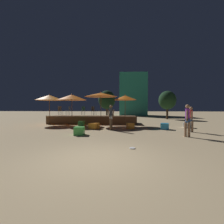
{
  "coord_description": "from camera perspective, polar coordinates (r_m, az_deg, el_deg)",
  "views": [
    {
      "loc": [
        0.8,
        -4.55,
        1.6
      ],
      "look_at": [
        0.0,
        6.86,
        1.27
      ],
      "focal_mm": 24.0,
      "sensor_mm": 36.0,
      "label": 1
    }
  ],
  "objects": [
    {
      "name": "patio_umbrella_0",
      "position": [
        14.37,
        -15.06,
        5.42
      ],
      "size": [
        2.71,
        2.71,
        2.89
      ],
      "color": "brown",
      "rests_on": "ground"
    },
    {
      "name": "patio_umbrella_1",
      "position": [
        13.76,
        -4.28,
        6.59
      ],
      "size": [
        2.94,
        2.94,
        3.04
      ],
      "color": "brown",
      "rests_on": "ground"
    },
    {
      "name": "background_tree_0",
      "position": [
        22.04,
        20.32,
        4.19
      ],
      "size": [
        2.33,
        2.33,
        3.9
      ],
      "color": "#3D2B1C",
      "rests_on": "ground"
    },
    {
      "name": "cube_seat_1",
      "position": [
        13.33,
        26.68,
        -4.57
      ],
      "size": [
        0.7,
        0.7,
        0.39
      ],
      "rotation": [
        0.0,
        0.0,
        -0.33
      ],
      "color": "white",
      "rests_on": "ground"
    },
    {
      "name": "distant_building",
      "position": [
        31.82,
        7.9,
        6.47
      ],
      "size": [
        5.48,
        4.66,
        8.54
      ],
      "color": "teal",
      "rests_on": "ground"
    },
    {
      "name": "cube_seat_2",
      "position": [
        9.07,
        -12.33,
        -7.02
      ],
      "size": [
        0.63,
        0.63,
        0.47
      ],
      "rotation": [
        0.0,
        0.0,
        0.11
      ],
      "color": "#4CC651",
      "rests_on": "ground"
    },
    {
      "name": "bistro_chair_3",
      "position": [
        16.35,
        -16.18,
        0.82
      ],
      "size": [
        0.48,
        0.48,
        0.9
      ],
      "rotation": [
        0.0,
        0.0,
        5.45
      ],
      "color": "#2D3338",
      "rests_on": "wooden_deck"
    },
    {
      "name": "ground_plane",
      "position": [
        4.89,
        -5.92,
        -17.46
      ],
      "size": [
        120.0,
        120.0,
        0.0
      ],
      "primitive_type": "plane",
      "color": "tan"
    },
    {
      "name": "bistro_chair_2",
      "position": [
        16.23,
        -10.89,
        0.85
      ],
      "size": [
        0.47,
        0.47,
        0.9
      ],
      "rotation": [
        0.0,
        0.0,
        3.67
      ],
      "color": "#1E4C47",
      "rests_on": "wooden_deck"
    },
    {
      "name": "cube_seat_3",
      "position": [
        13.71,
        -11.62,
        -4.25
      ],
      "size": [
        0.49,
        0.49,
        0.39
      ],
      "rotation": [
        0.0,
        0.0,
        -0.02
      ],
      "color": "#4CC651",
      "rests_on": "ground"
    },
    {
      "name": "cube_seat_5",
      "position": [
        11.71,
        19.46,
        -5.17
      ],
      "size": [
        0.71,
        0.71,
        0.45
      ],
      "rotation": [
        0.0,
        0.0,
        -0.34
      ],
      "color": "#2D9EDB",
      "rests_on": "ground"
    },
    {
      "name": "wooden_deck",
      "position": [
        15.42,
        -7.28,
        -2.89
      ],
      "size": [
        8.69,
        2.41,
        0.83
      ],
      "color": "brown",
      "rests_on": "ground"
    },
    {
      "name": "bistro_chair_0",
      "position": [
        15.77,
        -19.17,
        0.76
      ],
      "size": [
        0.48,
        0.48,
        0.9
      ],
      "rotation": [
        0.0,
        0.0,
        0.9
      ],
      "color": "#47474C",
      "rests_on": "wooden_deck"
    },
    {
      "name": "person_2",
      "position": [
        10.63,
        -0.38,
        -1.61
      ],
      "size": [
        0.51,
        0.29,
        1.8
      ],
      "rotation": [
        0.0,
        0.0,
        1.22
      ],
      "color": "brown",
      "rests_on": "ground"
    },
    {
      "name": "cube_seat_0",
      "position": [
        11.36,
        -6.87,
        -5.33
      ],
      "size": [
        0.82,
        0.82,
        0.44
      ],
      "rotation": [
        0.0,
        0.0,
        -0.4
      ],
      "color": "orange",
      "rests_on": "ground"
    },
    {
      "name": "person_1",
      "position": [
        11.08,
        27.88,
        -2.2
      ],
      "size": [
        0.29,
        0.49,
        1.66
      ],
      "rotation": [
        0.0,
        0.0,
        2.87
      ],
      "color": "#997051",
      "rests_on": "ground"
    },
    {
      "name": "cube_seat_4",
      "position": [
        11.35,
        7.0,
        -5.31
      ],
      "size": [
        0.61,
        0.61,
        0.44
      ],
      "rotation": [
        0.0,
        0.0,
        0.34
      ],
      "color": "orange",
      "rests_on": "ground"
    },
    {
      "name": "patio_umbrella_3",
      "position": [
        15.4,
        -22.76,
        5.1
      ],
      "size": [
        2.52,
        2.52,
        2.88
      ],
      "color": "brown",
      "rests_on": "ground"
    },
    {
      "name": "person_0",
      "position": [
        9.14,
        26.77,
        -2.42
      ],
      "size": [
        0.33,
        0.5,
        1.78
      ],
      "rotation": [
        0.0,
        0.0,
        5.77
      ],
      "color": "#997051",
      "rests_on": "ground"
    },
    {
      "name": "bistro_chair_1",
      "position": [
        15.02,
        -7.12,
        0.8
      ],
      "size": [
        0.48,
        0.48,
        0.9
      ],
      "rotation": [
        0.0,
        0.0,
        0.81
      ],
      "color": "#2D3338",
      "rests_on": "wooden_deck"
    },
    {
      "name": "frisbee_disc",
      "position": [
        6.07,
        7.73,
        -13.47
      ],
      "size": [
        0.23,
        0.23,
        0.03
      ],
      "color": "white",
      "rests_on": "ground"
    },
    {
      "name": "patio_umbrella_2",
      "position": [
        13.62,
        5.05,
        5.45
      ],
      "size": [
        2.05,
        2.05,
        2.79
      ],
      "color": "brown",
      "rests_on": "ground"
    },
    {
      "name": "background_tree_1",
      "position": [
        23.86,
        -1.98,
        4.64
      ],
      "size": [
        2.69,
        2.69,
        4.33
      ],
      "color": "#3D2B1C",
      "rests_on": "ground"
    }
  ]
}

